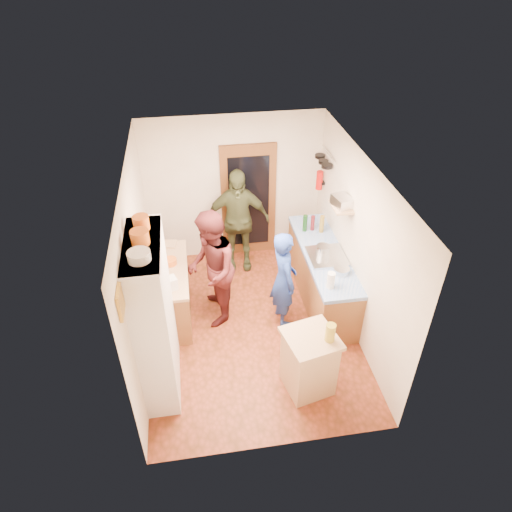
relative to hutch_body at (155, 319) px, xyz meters
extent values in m
cube|color=brown|center=(1.30, 0.80, -1.11)|extent=(3.00, 4.00, 0.02)
cube|color=silver|center=(1.30, 0.80, 1.51)|extent=(3.00, 4.00, 0.02)
cube|color=beige|center=(1.30, 2.81, 0.20)|extent=(3.00, 0.02, 2.60)
cube|color=beige|center=(1.30, -1.21, 0.20)|extent=(3.00, 0.02, 2.60)
cube|color=beige|center=(-0.21, 0.80, 0.20)|extent=(0.02, 4.00, 2.60)
cube|color=beige|center=(2.81, 0.80, 0.20)|extent=(0.02, 4.00, 2.60)
cube|color=brown|center=(1.55, 2.77, -0.05)|extent=(0.95, 0.06, 2.10)
cube|color=black|center=(1.55, 2.74, -0.05)|extent=(0.70, 0.02, 1.70)
cube|color=silver|center=(0.00, 0.00, 0.00)|extent=(0.40, 1.20, 2.20)
cube|color=silver|center=(0.00, 0.00, 1.08)|extent=(0.40, 1.14, 0.04)
cylinder|color=white|center=(0.00, -0.30, 1.15)|extent=(0.24, 0.24, 0.10)
cylinder|color=orange|center=(0.00, 0.00, 1.18)|extent=(0.20, 0.20, 0.16)
cylinder|color=orange|center=(0.00, 0.30, 1.18)|extent=(0.18, 0.18, 0.16)
cube|color=brown|center=(0.10, 1.25, -0.68)|extent=(0.60, 1.40, 0.85)
cube|color=tan|center=(0.10, 1.25, -0.23)|extent=(0.64, 1.44, 0.05)
cube|color=white|center=(0.15, 0.78, -0.11)|extent=(0.27, 0.23, 0.18)
cylinder|color=white|center=(0.05, 1.06, -0.12)|extent=(0.17, 0.17, 0.17)
cylinder|color=orange|center=(0.18, 1.36, -0.16)|extent=(0.22, 0.22, 0.09)
cube|color=tan|center=(0.12, 1.87, -0.19)|extent=(0.34, 0.27, 0.02)
cube|color=brown|center=(2.50, 1.30, -0.68)|extent=(0.60, 2.20, 0.84)
cube|color=blue|center=(2.50, 1.30, -0.23)|extent=(0.62, 2.22, 0.06)
cube|color=silver|center=(2.50, 1.15, -0.18)|extent=(0.55, 0.58, 0.04)
cylinder|color=silver|center=(2.45, 1.21, -0.09)|extent=(0.20, 0.20, 0.13)
cylinder|color=#143F14|center=(2.35, 1.93, -0.06)|extent=(0.09, 0.09, 0.29)
cylinder|color=#591419|center=(2.48, 1.94, -0.07)|extent=(0.08, 0.08, 0.26)
cylinder|color=olive|center=(2.61, 1.86, -0.05)|extent=(0.08, 0.08, 0.30)
cylinder|color=white|center=(2.35, 0.47, -0.08)|extent=(0.13, 0.13, 0.24)
cylinder|color=silver|center=(2.60, 0.75, -0.16)|extent=(0.26, 0.26, 0.09)
cube|color=tan|center=(1.85, -0.41, -0.67)|extent=(0.66, 0.66, 0.86)
cube|color=tan|center=(1.85, -0.41, -0.22)|extent=(0.74, 0.74, 0.05)
cube|color=white|center=(1.79, -0.38, -0.21)|extent=(0.40, 0.35, 0.02)
cylinder|color=#AD9E2D|center=(2.06, -0.49, -0.07)|extent=(0.15, 0.15, 0.24)
cylinder|color=silver|center=(2.76, 2.33, 0.95)|extent=(0.02, 0.65, 0.02)
cylinder|color=black|center=(2.70, 2.15, 0.82)|extent=(0.18, 0.18, 0.05)
cylinder|color=black|center=(2.70, 2.35, 0.80)|extent=(0.16, 0.16, 0.05)
cylinder|color=black|center=(2.70, 2.55, 0.81)|extent=(0.17, 0.17, 0.05)
cube|color=tan|center=(2.67, 1.25, 0.60)|extent=(0.26, 0.42, 0.03)
cube|color=silver|center=(2.67, 1.25, 0.69)|extent=(0.29, 0.34, 0.15)
cube|color=black|center=(2.77, 2.50, 0.35)|extent=(0.06, 0.10, 0.04)
cylinder|color=red|center=(2.71, 2.50, 0.40)|extent=(0.11, 0.11, 0.32)
cube|color=gold|center=(-0.18, -0.75, 0.95)|extent=(0.03, 0.25, 0.30)
imported|color=navy|center=(1.82, 0.86, -0.31)|extent=(0.44, 0.62, 1.57)
imported|color=#461819|center=(0.80, 1.15, -0.18)|extent=(0.72, 0.91, 1.84)
imported|color=#353C22|center=(1.31, 2.36, -0.17)|extent=(1.12, 0.54, 1.86)
camera|label=1|loc=(0.58, -4.15, 3.84)|focal=32.00mm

